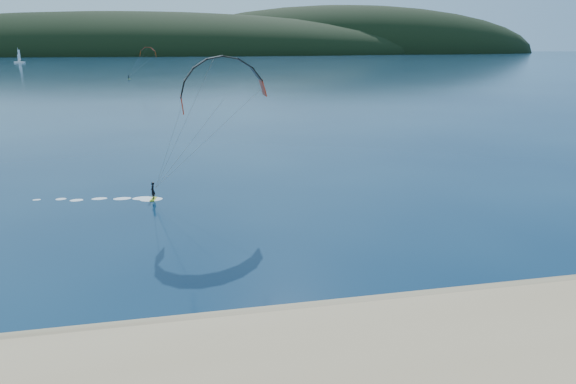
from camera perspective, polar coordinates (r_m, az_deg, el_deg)
The scene contains 6 objects.
ground at distance 22.76m, azimuth 1.28°, elevation -19.56°, with size 1800.00×1800.00×0.00m, color #081F3C.
wet_sand at distance 26.44m, azimuth -0.98°, elevation -13.89°, with size 220.00×2.50×0.10m.
headland at distance 763.40m, azimuth -11.80°, elevation 14.85°, with size 1200.00×310.00×140.00m.
kitesurfer_near at distance 42.00m, azimuth -7.84°, elevation 9.71°, with size 20.63×6.38×11.66m.
kitesurfer_far at distance 210.59m, azimuth -15.42°, elevation 14.48°, with size 11.99×7.20×12.69m.
sailboat at distance 436.38m, azimuth -27.81°, elevation 12.74°, with size 7.94×4.92×11.05m.
Camera 1 is at (-4.24, -17.99, 13.29)m, focal length 31.82 mm.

